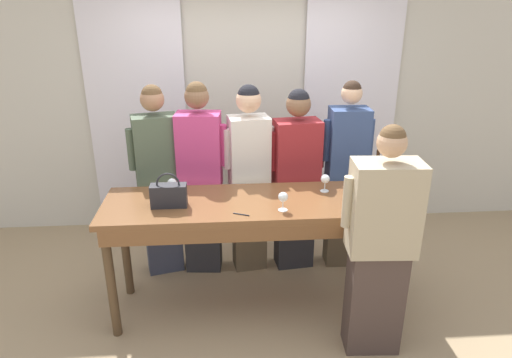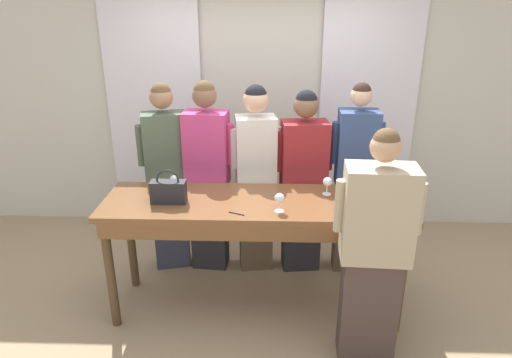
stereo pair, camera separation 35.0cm
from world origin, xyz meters
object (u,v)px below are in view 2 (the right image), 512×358
at_px(tasting_bar, 256,216).
at_px(wine_glass_front_left, 174,180).
at_px(wine_bottle, 382,178).
at_px(guest_cream_sweater, 256,177).
at_px(wine_glass_front_right, 397,187).
at_px(guest_olive_jacket, 167,176).
at_px(wine_glass_center_right, 327,182).
at_px(host_pouring, 374,252).
at_px(guest_navy_coat, 354,179).
at_px(guest_striped_shirt, 303,181).
at_px(wine_glass_front_mid, 279,199).
at_px(guest_pink_top, 208,176).
at_px(handbag, 168,191).
at_px(wine_glass_center_mid, 352,196).
at_px(wine_glass_center_left, 370,179).

relative_size(tasting_bar, wine_glass_front_left, 16.48).
bearing_deg(wine_bottle, guest_cream_sweater, 157.13).
relative_size(wine_glass_front_left, wine_glass_front_right, 1.00).
bearing_deg(guest_olive_jacket, guest_cream_sweater, -0.00).
bearing_deg(guest_olive_jacket, wine_glass_center_right, -19.86).
xyz_separation_m(tasting_bar, host_pouring, (0.81, -0.51, -0.00)).
relative_size(tasting_bar, guest_navy_coat, 1.32).
relative_size(guest_cream_sweater, guest_navy_coat, 0.99).
xyz_separation_m(guest_striped_shirt, guest_navy_coat, (0.46, -0.00, 0.03)).
bearing_deg(guest_cream_sweater, wine_glass_front_mid, -76.50).
height_order(wine_glass_front_right, guest_striped_shirt, guest_striped_shirt).
relative_size(wine_glass_front_right, guest_cream_sweater, 0.08).
height_order(guest_olive_jacket, guest_pink_top, guest_pink_top).
xyz_separation_m(handbag, wine_glass_center_mid, (1.37, -0.07, 0.01)).
distance_m(guest_olive_jacket, host_pouring, 2.01).
bearing_deg(host_pouring, wine_glass_front_mid, 150.90).
distance_m(tasting_bar, wine_glass_front_right, 1.11).
bearing_deg(wine_glass_front_mid, guest_navy_coat, 50.18).
bearing_deg(wine_glass_front_left, wine_bottle, 2.22).
height_order(tasting_bar, guest_cream_sweater, guest_cream_sweater).
xyz_separation_m(wine_glass_front_right, guest_pink_top, (-1.54, 0.58, -0.16)).
distance_m(tasting_bar, wine_glass_center_left, 0.97).
distance_m(wine_glass_center_mid, guest_striped_shirt, 0.85).
height_order(wine_glass_center_right, guest_olive_jacket, guest_olive_jacket).
bearing_deg(wine_glass_center_left, guest_olive_jacket, 166.42).
relative_size(wine_glass_front_left, guest_cream_sweater, 0.08).
relative_size(wine_glass_center_left, guest_cream_sweater, 0.08).
bearing_deg(host_pouring, wine_glass_center_left, 82.16).
xyz_separation_m(wine_glass_center_left, guest_navy_coat, (-0.04, 0.42, -0.17)).
relative_size(wine_glass_front_left, wine_glass_center_left, 1.00).
bearing_deg(wine_glass_front_mid, wine_glass_center_mid, 6.29).
bearing_deg(wine_glass_front_mid, wine_glass_front_right, 15.04).
xyz_separation_m(wine_glass_front_left, host_pouring, (1.46, -0.68, -0.22)).
bearing_deg(guest_pink_top, wine_glass_front_right, -20.74).
bearing_deg(guest_navy_coat, tasting_bar, -142.49).
distance_m(wine_glass_center_left, host_pouring, 0.80).
distance_m(wine_glass_front_mid, host_pouring, 0.75).
distance_m(wine_glass_center_left, guest_pink_top, 1.44).
xyz_separation_m(wine_glass_center_right, host_pouring, (0.25, -0.68, -0.22)).
relative_size(guest_pink_top, guest_striped_shirt, 1.04).
bearing_deg(host_pouring, guest_striped_shirt, 108.65).
distance_m(wine_glass_center_mid, wine_glass_center_right, 0.31).
relative_size(handbag, guest_cream_sweater, 0.15).
bearing_deg(tasting_bar, host_pouring, -32.36).
xyz_separation_m(wine_glass_front_left, guest_cream_sweater, (0.63, 0.49, -0.16)).
height_order(wine_glass_center_right, guest_pink_top, guest_pink_top).
distance_m(handbag, wine_glass_center_left, 1.59).
bearing_deg(host_pouring, tasting_bar, 147.64).
relative_size(wine_glass_front_mid, guest_cream_sweater, 0.08).
xyz_separation_m(tasting_bar, wine_glass_front_right, (1.09, 0.08, 0.22)).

